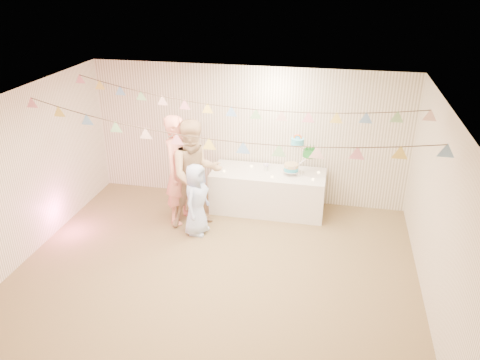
% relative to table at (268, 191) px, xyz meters
% --- Properties ---
extents(floor, '(6.00, 6.00, 0.00)m').
position_rel_table_xyz_m(floor, '(-0.47, -2.03, -0.39)').
color(floor, brown).
rests_on(floor, ground).
extents(ceiling, '(6.00, 6.00, 0.00)m').
position_rel_table_xyz_m(ceiling, '(-0.47, -2.03, 2.21)').
color(ceiling, white).
rests_on(ceiling, ground).
extents(back_wall, '(6.00, 6.00, 0.00)m').
position_rel_table_xyz_m(back_wall, '(-0.47, 0.47, 0.91)').
color(back_wall, white).
rests_on(back_wall, ground).
extents(front_wall, '(6.00, 6.00, 0.00)m').
position_rel_table_xyz_m(front_wall, '(-0.47, -4.53, 0.91)').
color(front_wall, white).
rests_on(front_wall, ground).
extents(left_wall, '(5.00, 5.00, 0.00)m').
position_rel_table_xyz_m(left_wall, '(-3.47, -2.03, 0.91)').
color(left_wall, white).
rests_on(left_wall, ground).
extents(right_wall, '(5.00, 5.00, 0.00)m').
position_rel_table_xyz_m(right_wall, '(2.53, -2.03, 0.91)').
color(right_wall, white).
rests_on(right_wall, ground).
extents(table, '(2.07, 0.83, 0.78)m').
position_rel_table_xyz_m(table, '(0.00, 0.00, 0.00)').
color(table, white).
rests_on(table, floor).
extents(cake_stand, '(0.63, 0.37, 0.70)m').
position_rel_table_xyz_m(cake_stand, '(0.55, 0.05, 0.71)').
color(cake_stand, silver).
rests_on(cake_stand, table).
extents(cake_bottom, '(0.31, 0.31, 0.15)m').
position_rel_table_xyz_m(cake_bottom, '(0.40, -0.01, 0.45)').
color(cake_bottom, '#2BABCB').
rests_on(cake_bottom, cake_stand).
extents(cake_middle, '(0.27, 0.27, 0.22)m').
position_rel_table_xyz_m(cake_middle, '(0.73, 0.14, 0.72)').
color(cake_middle, '#1C822C').
rests_on(cake_middle, cake_stand).
extents(cake_top_tier, '(0.25, 0.25, 0.19)m').
position_rel_table_xyz_m(cake_top_tier, '(0.49, 0.02, 0.99)').
color(cake_top_tier, '#47C2DF').
rests_on(cake_top_tier, cake_stand).
extents(platter, '(0.32, 0.32, 0.02)m').
position_rel_table_xyz_m(platter, '(-0.57, -0.05, 0.37)').
color(platter, white).
rests_on(platter, table).
extents(posy, '(0.13, 0.13, 0.15)m').
position_rel_table_xyz_m(posy, '(-0.05, 0.05, 0.44)').
color(posy, white).
rests_on(posy, table).
extents(person_adult_a, '(0.63, 0.81, 1.96)m').
position_rel_table_xyz_m(person_adult_a, '(-1.47, -0.68, 0.59)').
color(person_adult_a, '#F0917D').
rests_on(person_adult_a, floor).
extents(person_adult_b, '(1.18, 1.11, 1.93)m').
position_rel_table_xyz_m(person_adult_b, '(-1.15, -0.76, 0.58)').
color(person_adult_b, tan).
rests_on(person_adult_b, floor).
extents(person_child, '(0.50, 0.68, 1.27)m').
position_rel_table_xyz_m(person_child, '(-1.06, -1.06, 0.25)').
color(person_child, '#B2CBFC').
rests_on(person_child, floor).
extents(bunting_back, '(5.60, 1.10, 0.40)m').
position_rel_table_xyz_m(bunting_back, '(-0.47, -0.93, 1.96)').
color(bunting_back, pink).
rests_on(bunting_back, ceiling).
extents(bunting_front, '(5.60, 0.90, 0.36)m').
position_rel_table_xyz_m(bunting_front, '(-0.47, -2.23, 1.93)').
color(bunting_front, '#72A5E5').
rests_on(bunting_front, ceiling).
extents(tealight_0, '(0.04, 0.04, 0.03)m').
position_rel_table_xyz_m(tealight_0, '(-0.80, -0.15, 0.40)').
color(tealight_0, '#FFD88C').
rests_on(tealight_0, table).
extents(tealight_1, '(0.04, 0.04, 0.03)m').
position_rel_table_xyz_m(tealight_1, '(-0.35, 0.18, 0.40)').
color(tealight_1, '#FFD88C').
rests_on(tealight_1, table).
extents(tealight_2, '(0.04, 0.04, 0.03)m').
position_rel_table_xyz_m(tealight_2, '(0.10, -0.22, 0.40)').
color(tealight_2, '#FFD88C').
rests_on(tealight_2, table).
extents(tealight_3, '(0.04, 0.04, 0.03)m').
position_rel_table_xyz_m(tealight_3, '(0.35, 0.22, 0.40)').
color(tealight_3, '#FFD88C').
rests_on(tealight_3, table).
extents(tealight_4, '(0.04, 0.04, 0.03)m').
position_rel_table_xyz_m(tealight_4, '(0.82, -0.18, 0.40)').
color(tealight_4, '#FFD88C').
rests_on(tealight_4, table).
extents(tealight_5, '(0.04, 0.04, 0.03)m').
position_rel_table_xyz_m(tealight_5, '(0.90, 0.15, 0.40)').
color(tealight_5, '#FFD88C').
rests_on(tealight_5, table).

